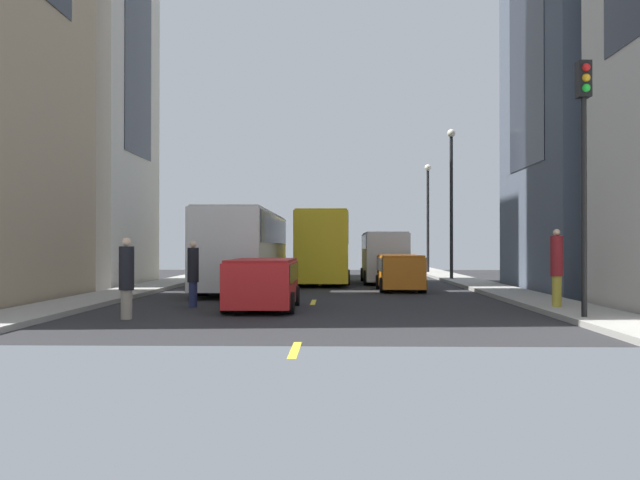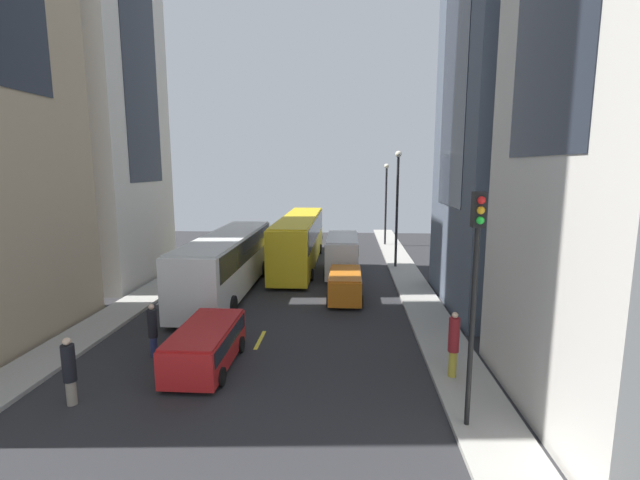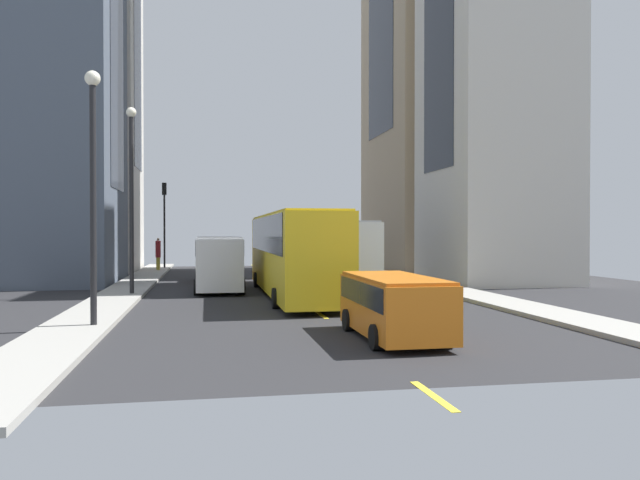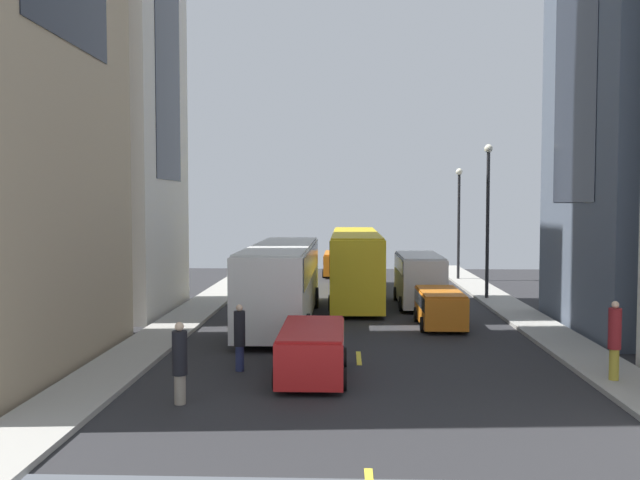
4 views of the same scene
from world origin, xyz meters
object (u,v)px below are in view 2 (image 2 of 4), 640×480
Objects in this scene: delivery_van_white at (342,252)px; pedestrian_crossing_near at (69,370)px; traffic_light_near_corner at (476,268)px; car_orange_2 at (301,230)px; city_bus_white at (228,258)px; pedestrian_walking_far at (153,329)px; streetcar_yellow at (300,236)px; car_red_0 at (206,343)px; car_orange_1 at (345,284)px; pedestrian_waiting_curb at (454,342)px.

delivery_van_white reaches higher than pedestrian_crossing_near.
car_orange_2 is at bearing 103.96° from traffic_light_near_corner.
city_bus_white is 6.26× the size of pedestrian_walking_far.
car_orange_2 is at bearing 95.58° from streetcar_yellow.
car_orange_2 is at bearing 89.20° from car_red_0.
car_orange_1 is (3.39, -8.52, -1.23)m from streetcar_yellow.
pedestrian_crossing_near is (-11.82, -2.28, -0.23)m from pedestrian_waiting_curb.
car_red_0 is at bearing -95.07° from streetcar_yellow.
city_bus_white is at bearing 100.45° from car_red_0.
pedestrian_waiting_curb is 1.06× the size of pedestrian_crossing_near.
city_bus_white is 8.84m from pedestrian_walking_far.
pedestrian_crossing_near is at bearing -139.54° from car_red_0.
traffic_light_near_corner reaches higher than pedestrian_walking_far.
pedestrian_waiting_curb reaches higher than car_orange_2.
pedestrian_crossing_near is 0.33× the size of traffic_light_near_corner.
city_bus_white is 19.14m from car_orange_2.
traffic_light_near_corner is (6.80, -20.41, 2.39)m from streetcar_yellow.
streetcar_yellow is 17.18m from car_red_0.
delivery_van_white is at bearing 109.80° from pedestrian_crossing_near.
streetcar_yellow is 3.56× the size of car_orange_1.
pedestrian_walking_far is at bearing 118.75° from pedestrian_crossing_near.
pedestrian_waiting_curb is 12.04m from pedestrian_crossing_near.
pedestrian_walking_far is 3.66m from pedestrian_crossing_near.
pedestrian_waiting_curb reaches higher than car_red_0.
car_orange_2 reaches higher than car_orange_1.
pedestrian_crossing_near is at bearing -125.77° from car_orange_1.
car_red_0 is 2.39m from pedestrian_walking_far.
pedestrian_walking_far is 0.32× the size of traffic_light_near_corner.
pedestrian_walking_far is (-10.82, 1.23, -0.26)m from pedestrian_waiting_curb.
city_bus_white is at bearing -22.62° from pedestrian_waiting_curb.
city_bus_white is 2.19× the size of delivery_van_white.
city_bus_white is 2.71× the size of car_orange_2.
car_orange_1 is 1.98× the size of pedestrian_walking_far.
streetcar_yellow reaches higher than car_orange_2.
delivery_van_white is 15.17m from car_red_0.
streetcar_yellow is at bearing -3.33° from pedestrian_walking_far.
car_red_0 is at bearing 84.96° from pedestrian_crossing_near.
pedestrian_waiting_curb is at bearing -86.81° from pedestrian_walking_far.
streetcar_yellow is (3.27, 7.55, 0.12)m from city_bus_white.
city_bus_white is 9.74m from car_red_0.
pedestrian_waiting_curb is at bearing -75.33° from delivery_van_white.
car_red_0 is (1.75, -9.52, -1.12)m from city_bus_white.
streetcar_yellow is 11.56m from car_orange_2.
car_orange_1 is at bearing -87.62° from delivery_van_white.
car_red_0 is 2.04× the size of pedestrian_crossing_near.
pedestrian_walking_far is at bearing 14.99° from pedestrian_waiting_curb.
streetcar_yellow is at bearing 108.43° from traffic_light_near_corner.
delivery_van_white reaches higher than pedestrian_walking_far.
pedestrian_waiting_curb is (8.17, -29.00, 0.37)m from car_orange_2.
pedestrian_waiting_curb is (3.66, -9.03, 0.44)m from car_orange_1.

